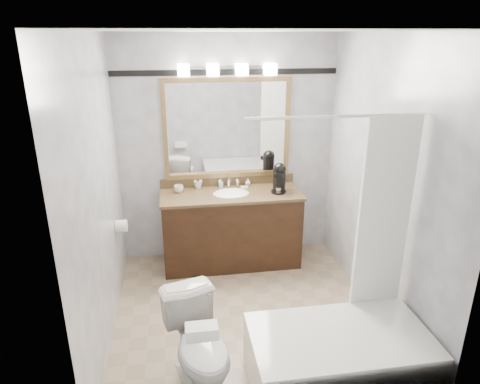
% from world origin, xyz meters
% --- Properties ---
extents(room, '(2.42, 2.62, 2.52)m').
position_xyz_m(room, '(0.00, 0.00, 1.25)').
color(room, gray).
rests_on(room, ground).
extents(vanity, '(1.53, 0.58, 0.97)m').
position_xyz_m(vanity, '(0.00, 1.02, 0.44)').
color(vanity, black).
rests_on(vanity, ground).
extents(mirror, '(1.40, 0.04, 1.10)m').
position_xyz_m(mirror, '(0.00, 1.28, 1.50)').
color(mirror, olive).
rests_on(mirror, room).
extents(vanity_light_bar, '(1.02, 0.14, 0.12)m').
position_xyz_m(vanity_light_bar, '(0.00, 1.23, 2.13)').
color(vanity_light_bar, silver).
rests_on(vanity_light_bar, room).
extents(accent_stripe, '(2.40, 0.01, 0.06)m').
position_xyz_m(accent_stripe, '(0.00, 1.29, 2.10)').
color(accent_stripe, black).
rests_on(accent_stripe, room).
extents(bathtub, '(1.30, 0.75, 1.96)m').
position_xyz_m(bathtub, '(0.55, -0.90, 0.28)').
color(bathtub, white).
rests_on(bathtub, ground).
extents(tp_roll, '(0.11, 0.12, 0.12)m').
position_xyz_m(tp_roll, '(-1.14, 0.66, 0.70)').
color(tp_roll, white).
rests_on(tp_roll, room).
extents(toilet, '(0.57, 0.78, 0.72)m').
position_xyz_m(toilet, '(-0.47, -0.78, 0.36)').
color(toilet, white).
rests_on(toilet, ground).
extents(tissue_box, '(0.20, 0.11, 0.08)m').
position_xyz_m(tissue_box, '(-0.47, -1.12, 0.76)').
color(tissue_box, white).
rests_on(tissue_box, toilet).
extents(coffee_maker, '(0.17, 0.21, 0.32)m').
position_xyz_m(coffee_maker, '(0.53, 1.00, 1.01)').
color(coffee_maker, black).
rests_on(coffee_maker, vanity).
extents(cup_left, '(0.12, 0.12, 0.08)m').
position_xyz_m(cup_left, '(-0.56, 1.13, 0.89)').
color(cup_left, white).
rests_on(cup_left, vanity).
extents(cup_right, '(0.11, 0.11, 0.09)m').
position_xyz_m(cup_right, '(-0.34, 1.23, 0.89)').
color(cup_right, white).
rests_on(cup_right, vanity).
extents(soap_bottle_a, '(0.05, 0.05, 0.10)m').
position_xyz_m(soap_bottle_a, '(-0.09, 1.21, 0.90)').
color(soap_bottle_a, white).
rests_on(soap_bottle_a, vanity).
extents(soap_bottle_b, '(0.08, 0.08, 0.08)m').
position_xyz_m(soap_bottle_b, '(0.22, 1.23, 0.89)').
color(soap_bottle_b, white).
rests_on(soap_bottle_b, vanity).
extents(soap_bar, '(0.08, 0.05, 0.02)m').
position_xyz_m(soap_bar, '(0.17, 1.13, 0.86)').
color(soap_bar, beige).
rests_on(soap_bar, vanity).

